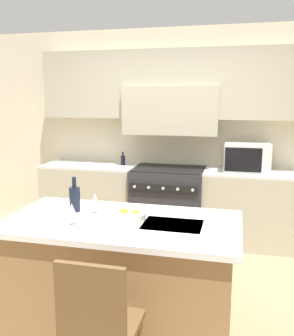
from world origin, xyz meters
TOP-DOWN VIEW (x-y plane):
  - ground_plane at (0.00, 0.00)m, footprint 10.00×10.00m
  - back_cabinetry at (0.00, 1.98)m, footprint 10.00×0.46m
  - back_counter at (0.00, 1.73)m, footprint 3.38×0.62m
  - range_stove at (0.00, 1.71)m, footprint 0.91×0.70m
  - microwave at (0.96, 1.73)m, footprint 0.54×0.40m
  - kitchen_island at (-0.00, -0.28)m, footprint 1.81×0.95m
  - island_chair at (0.12, -1.09)m, footprint 0.42×0.40m
  - wine_bottle at (-0.44, -0.16)m, footprint 0.09×0.09m
  - wine_glass_near at (-0.31, -0.48)m, footprint 0.08×0.08m
  - wine_glass_far at (-0.25, -0.18)m, footprint 0.08×0.08m
  - fruit_bowl at (0.06, -0.24)m, footprint 0.24×0.24m
  - oil_bottle_on_counter at (-0.64, 1.80)m, footprint 0.06×0.06m

SIDE VIEW (x-z plane):
  - ground_plane at x=0.00m, z-range 0.00..0.00m
  - kitchen_island at x=0.00m, z-range 0.00..0.89m
  - range_stove at x=0.00m, z-range 0.00..0.93m
  - back_counter at x=0.00m, z-range 0.00..0.93m
  - island_chair at x=0.12m, z-range 0.07..1.03m
  - fruit_bowl at x=0.06m, z-range 0.88..0.96m
  - oil_bottle_on_counter at x=-0.64m, z-range 0.91..1.08m
  - wine_bottle at x=-0.44m, z-range 0.86..1.15m
  - wine_glass_near at x=-0.31m, z-range 0.92..1.09m
  - wine_glass_far at x=-0.25m, z-range 0.92..1.09m
  - microwave at x=0.96m, z-range 0.93..1.27m
  - back_cabinetry at x=0.00m, z-range 0.24..2.94m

